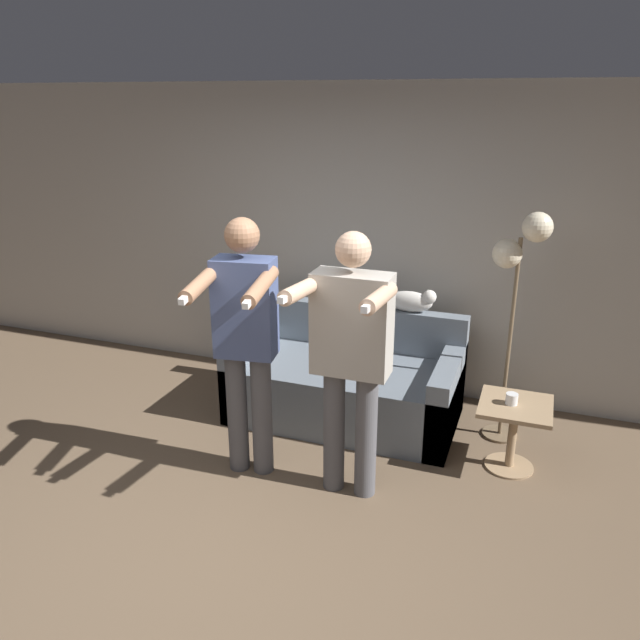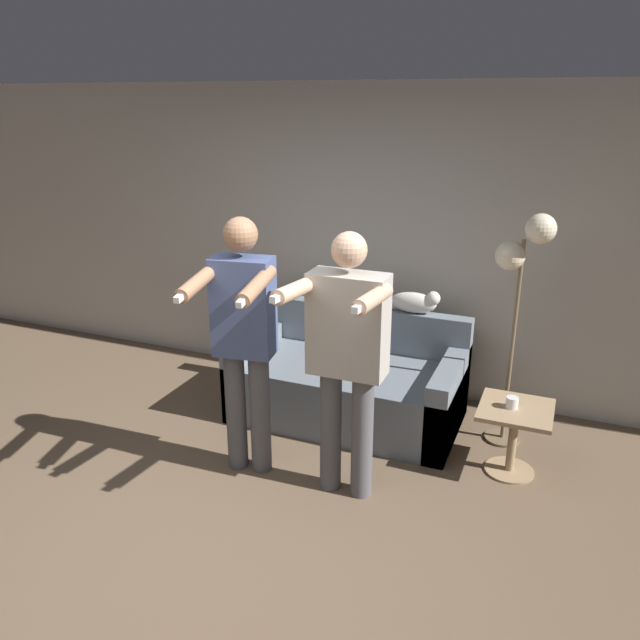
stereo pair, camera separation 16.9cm
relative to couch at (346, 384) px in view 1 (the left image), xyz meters
name	(u,v)px [view 1 (the left image)]	position (x,y,z in m)	size (l,w,h in m)	color
ground_plane	(209,550)	(-0.24, -1.83, -0.28)	(16.00, 16.00, 0.00)	brown
wall_back	(347,240)	(-0.24, 0.70, 1.02)	(10.00, 0.05, 2.60)	#B7B2A8
couch	(346,384)	(0.00, 0.00, 0.00)	(1.78, 0.94, 0.83)	slate
person_left	(245,334)	(-0.38, -0.99, 0.74)	(0.53, 0.72, 1.78)	#56565B
person_right	(351,349)	(0.34, -0.99, 0.74)	(0.55, 0.67, 1.74)	#56565B
cat	(411,301)	(0.42, 0.37, 0.64)	(0.51, 0.14, 0.20)	silver
floor_lamp	(520,262)	(1.23, 0.10, 1.10)	(0.39, 0.26, 1.74)	#756047
side_table	(514,422)	(1.32, -0.33, 0.08)	(0.48, 0.48, 0.50)	#A38460
cup	(512,399)	(1.29, -0.34, 0.25)	(0.08, 0.08, 0.08)	white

